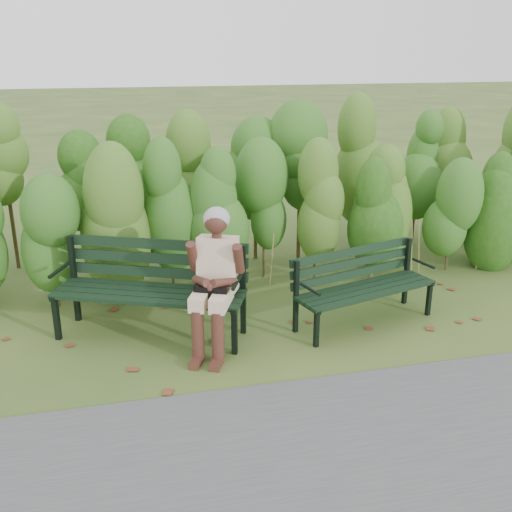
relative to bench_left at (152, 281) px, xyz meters
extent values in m
plane|color=#32501F|center=(1.09, -0.35, -0.56)|extent=(80.00, 80.00, 0.00)
cube|color=#474749|center=(1.09, -2.55, -0.56)|extent=(60.00, 2.50, 0.01)
cylinder|color=#47381E|center=(-1.06, 0.95, -0.16)|extent=(0.03, 0.03, 0.80)
ellipsoid|color=#3E741F|center=(-1.06, 0.95, 0.48)|extent=(0.64, 0.64, 1.44)
cylinder|color=#47381E|center=(-0.44, 0.95, -0.16)|extent=(0.03, 0.03, 0.80)
ellipsoid|color=#3E741F|center=(-0.44, 0.95, 0.48)|extent=(0.64, 0.64, 1.44)
cylinder|color=#47381E|center=(0.17, 0.95, -0.16)|extent=(0.03, 0.03, 0.80)
ellipsoid|color=#3E741F|center=(0.17, 0.95, 0.48)|extent=(0.64, 0.64, 1.44)
cylinder|color=#47381E|center=(0.78, 0.95, -0.16)|extent=(0.03, 0.03, 0.80)
ellipsoid|color=#3E741F|center=(0.78, 0.95, 0.48)|extent=(0.64, 0.64, 1.44)
cylinder|color=#47381E|center=(1.39, 0.95, -0.16)|extent=(0.03, 0.03, 0.80)
ellipsoid|color=#3E741F|center=(1.39, 0.95, 0.48)|extent=(0.64, 0.64, 1.44)
cylinder|color=#47381E|center=(2.00, 0.95, -0.16)|extent=(0.03, 0.03, 0.80)
ellipsoid|color=#3E741F|center=(2.00, 0.95, 0.48)|extent=(0.64, 0.64, 1.44)
cylinder|color=#47381E|center=(2.61, 0.95, -0.16)|extent=(0.03, 0.03, 0.80)
ellipsoid|color=#3E741F|center=(2.61, 0.95, 0.48)|extent=(0.64, 0.64, 1.44)
cylinder|color=#47381E|center=(3.23, 0.95, -0.16)|extent=(0.03, 0.03, 0.80)
ellipsoid|color=#3E741F|center=(3.23, 0.95, 0.48)|extent=(0.64, 0.64, 1.44)
cylinder|color=#47381E|center=(3.84, 0.95, -0.16)|extent=(0.03, 0.03, 0.80)
ellipsoid|color=#3E741F|center=(3.84, 0.95, 0.48)|extent=(0.64, 0.64, 1.44)
cylinder|color=#47381E|center=(4.45, 0.95, -0.16)|extent=(0.03, 0.03, 0.80)
ellipsoid|color=#3E741F|center=(4.45, 0.95, 0.48)|extent=(0.64, 0.64, 1.44)
cylinder|color=#47381E|center=(-1.60, 1.95, -0.01)|extent=(0.04, 0.04, 1.10)
ellipsoid|color=#245813|center=(-1.60, 1.95, 0.87)|extent=(0.70, 0.70, 1.98)
cylinder|color=#47381E|center=(-0.83, 1.95, -0.01)|extent=(0.04, 0.04, 1.10)
ellipsoid|color=#245813|center=(-0.83, 1.95, 0.87)|extent=(0.70, 0.70, 1.98)
cylinder|color=#47381E|center=(-0.07, 1.95, -0.01)|extent=(0.04, 0.04, 1.10)
ellipsoid|color=#245813|center=(-0.07, 1.95, 0.87)|extent=(0.70, 0.70, 1.98)
cylinder|color=#47381E|center=(0.70, 1.95, -0.01)|extent=(0.04, 0.04, 1.10)
ellipsoid|color=#245813|center=(0.70, 1.95, 0.87)|extent=(0.70, 0.70, 1.98)
cylinder|color=#47381E|center=(1.47, 1.95, -0.01)|extent=(0.04, 0.04, 1.10)
ellipsoid|color=#245813|center=(1.47, 1.95, 0.87)|extent=(0.70, 0.70, 1.98)
cylinder|color=#47381E|center=(2.24, 1.95, -0.01)|extent=(0.04, 0.04, 1.10)
ellipsoid|color=#245813|center=(2.24, 1.95, 0.87)|extent=(0.70, 0.70, 1.98)
cylinder|color=#47381E|center=(3.01, 1.95, -0.01)|extent=(0.04, 0.04, 1.10)
ellipsoid|color=#245813|center=(3.01, 1.95, 0.87)|extent=(0.70, 0.70, 1.98)
cylinder|color=#47381E|center=(3.77, 1.95, -0.01)|extent=(0.04, 0.04, 1.10)
ellipsoid|color=#245813|center=(3.77, 1.95, 0.87)|extent=(0.70, 0.70, 1.98)
cylinder|color=#47381E|center=(4.54, 1.95, -0.01)|extent=(0.04, 0.04, 1.10)
ellipsoid|color=#245813|center=(4.54, 1.95, 0.87)|extent=(0.70, 0.70, 1.98)
cylinder|color=#47381E|center=(5.31, 1.95, -0.01)|extent=(0.04, 0.04, 1.10)
ellipsoid|color=#245813|center=(5.31, 1.95, 0.87)|extent=(0.70, 0.70, 1.98)
cube|color=brown|center=(0.07, 0.24, -0.56)|extent=(0.08, 0.10, 0.01)
cube|color=brown|center=(2.17, -0.43, -0.56)|extent=(0.10, 0.08, 0.01)
cube|color=brown|center=(2.10, -0.64, -0.56)|extent=(0.11, 0.11, 0.01)
cube|color=brown|center=(2.44, -0.64, -0.56)|extent=(0.08, 0.10, 0.01)
cube|color=brown|center=(-0.58, -0.94, -0.56)|extent=(0.11, 0.11, 0.01)
cube|color=brown|center=(-0.86, -1.16, -0.56)|extent=(0.11, 0.11, 0.01)
cube|color=brown|center=(2.93, 0.61, -0.56)|extent=(0.11, 0.11, 0.01)
cube|color=brown|center=(-0.81, 0.42, -0.56)|extent=(0.11, 0.09, 0.01)
cube|color=brown|center=(0.90, -0.79, -0.56)|extent=(0.11, 0.10, 0.01)
cube|color=brown|center=(0.15, -0.21, -0.56)|extent=(0.11, 0.11, 0.01)
cube|color=brown|center=(0.48, -0.98, -0.56)|extent=(0.11, 0.11, 0.01)
cube|color=brown|center=(-0.16, -0.64, -0.56)|extent=(0.09, 0.08, 0.01)
cube|color=brown|center=(3.17, -1.52, -0.56)|extent=(0.10, 0.08, 0.01)
cube|color=brown|center=(-0.25, -0.82, -0.56)|extent=(0.11, 0.11, 0.01)
cube|color=brown|center=(0.69, 0.15, -0.56)|extent=(0.11, 0.11, 0.01)
cube|color=brown|center=(-0.57, -0.43, -0.56)|extent=(0.08, 0.10, 0.01)
cube|color=brown|center=(2.44, -1.36, -0.56)|extent=(0.08, 0.10, 0.01)
cube|color=brown|center=(-1.06, -0.18, -0.56)|extent=(0.11, 0.11, 0.01)
cube|color=black|center=(-0.12, -0.29, -0.09)|extent=(1.81, 0.86, 0.04)
cube|color=black|center=(-0.07, -0.17, -0.09)|extent=(1.81, 0.86, 0.04)
cube|color=black|center=(-0.02, -0.05, -0.09)|extent=(1.81, 0.86, 0.04)
cube|color=black|center=(0.03, 0.08, -0.09)|extent=(1.81, 0.86, 0.04)
cube|color=black|center=(0.07, 0.17, 0.03)|extent=(1.79, 0.81, 0.11)
cube|color=black|center=(0.08, 0.18, 0.18)|extent=(1.79, 0.81, 0.11)
cube|color=black|center=(0.08, 0.20, 0.33)|extent=(1.79, 0.81, 0.11)
cube|color=black|center=(-0.97, 0.05, -0.33)|extent=(0.07, 0.07, 0.48)
cube|color=black|center=(-0.79, 0.48, -0.09)|extent=(0.07, 0.07, 0.96)
cube|color=black|center=(-0.89, 0.25, -0.11)|extent=(0.26, 0.51, 0.04)
cylinder|color=black|center=(-0.91, 0.20, 0.13)|extent=(0.19, 0.38, 0.04)
cube|color=black|center=(0.71, -0.66, -0.33)|extent=(0.07, 0.07, 0.48)
cube|color=black|center=(0.89, -0.24, -0.09)|extent=(0.07, 0.07, 0.96)
cube|color=black|center=(0.80, -0.47, -0.11)|extent=(0.26, 0.51, 0.04)
cylinder|color=black|center=(0.78, -0.52, 0.13)|extent=(0.19, 0.38, 0.04)
cube|color=black|center=(2.25, -0.49, -0.17)|extent=(1.54, 0.53, 0.04)
cube|color=black|center=(2.22, -0.39, -0.17)|extent=(1.54, 0.53, 0.04)
cube|color=black|center=(2.19, -0.28, -0.17)|extent=(1.54, 0.53, 0.04)
cube|color=black|center=(2.16, -0.18, -0.17)|extent=(1.54, 0.53, 0.04)
cube|color=black|center=(2.14, -0.10, -0.07)|extent=(1.53, 0.48, 0.09)
cube|color=black|center=(2.13, -0.09, 0.05)|extent=(1.53, 0.48, 0.09)
cube|color=black|center=(2.13, -0.07, 0.17)|extent=(1.53, 0.48, 0.09)
cube|color=black|center=(1.53, -0.71, -0.37)|extent=(0.05, 0.05, 0.39)
cube|color=black|center=(1.43, -0.35, -0.17)|extent=(0.05, 0.05, 0.79)
cube|color=black|center=(1.48, -0.54, -0.19)|extent=(0.16, 0.43, 0.04)
cylinder|color=black|center=(1.49, -0.58, 0.00)|extent=(0.12, 0.32, 0.03)
cube|color=black|center=(2.98, -0.30, -0.37)|extent=(0.05, 0.05, 0.39)
cube|color=black|center=(2.87, 0.07, -0.17)|extent=(0.05, 0.05, 0.79)
cube|color=black|center=(2.93, -0.13, -0.19)|extent=(0.16, 0.43, 0.04)
cylinder|color=black|center=(2.94, -0.17, 0.00)|extent=(0.12, 0.32, 0.03)
cube|color=beige|center=(0.42, -0.55, 0.01)|extent=(0.31, 0.47, 0.14)
cube|color=beige|center=(0.60, -0.63, 0.01)|extent=(0.31, 0.47, 0.14)
cylinder|color=#4B271E|center=(0.35, -0.72, -0.30)|extent=(0.15, 0.15, 0.52)
cylinder|color=#4B271E|center=(0.53, -0.79, -0.30)|extent=(0.15, 0.15, 0.52)
cube|color=#4B271E|center=(0.32, -0.80, -0.53)|extent=(0.17, 0.23, 0.06)
cube|color=#4B271E|center=(0.50, -0.87, -0.53)|extent=(0.17, 0.23, 0.06)
cube|color=beige|center=(0.62, -0.32, 0.26)|extent=(0.46, 0.40, 0.55)
cylinder|color=#4B271E|center=(0.62, -0.34, 0.54)|extent=(0.10, 0.10, 0.11)
sphere|color=#4B271E|center=(0.61, -0.35, 0.68)|extent=(0.22, 0.22, 0.22)
ellipsoid|color=gray|center=(0.62, -0.33, 0.71)|extent=(0.26, 0.25, 0.23)
cylinder|color=#4B271E|center=(0.38, -0.31, 0.35)|extent=(0.18, 0.24, 0.33)
cylinder|color=#4B271E|center=(0.80, -0.49, 0.35)|extent=(0.18, 0.24, 0.33)
cylinder|color=#4B271E|center=(0.43, -0.49, 0.15)|extent=(0.16, 0.30, 0.14)
cylinder|color=#4B271E|center=(0.64, -0.57, 0.15)|extent=(0.29, 0.21, 0.14)
sphere|color=#4B271E|center=(0.51, -0.59, 0.13)|extent=(0.12, 0.12, 0.12)
cube|color=black|center=(0.52, -0.58, 0.05)|extent=(0.34, 0.24, 0.17)
camera|label=1|loc=(-0.29, -5.74, 2.27)|focal=42.00mm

